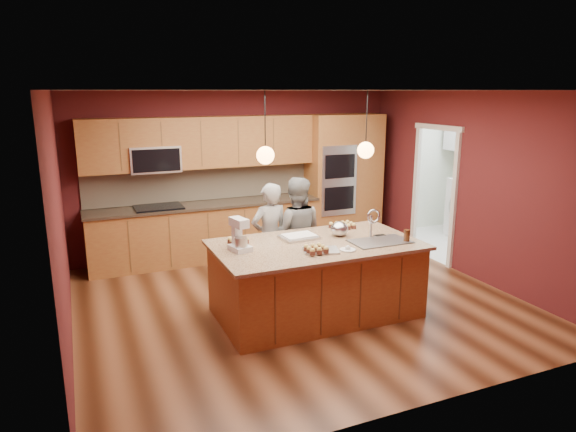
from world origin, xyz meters
name	(u,v)px	position (x,y,z in m)	size (l,w,h in m)	color
floor	(299,302)	(0.00, 0.00, 0.00)	(5.50, 5.50, 0.00)	#3E1E0F
ceiling	(300,90)	(0.00, 0.00, 2.70)	(5.50, 5.50, 0.00)	white
wall_back	(238,173)	(0.00, 2.50, 1.35)	(5.50, 5.50, 0.00)	#4E1719
wall_front	(426,261)	(0.00, -2.50, 1.35)	(5.50, 5.50, 0.00)	#4E1719
wall_left	(60,223)	(-2.75, 0.00, 1.35)	(5.00, 5.00, 0.00)	#4E1719
wall_right	(472,186)	(2.75, 0.00, 1.35)	(5.00, 5.00, 0.00)	#4E1719
cabinet_run	(203,200)	(-0.68, 2.25, 0.98)	(3.74, 0.64, 2.30)	brown
oven_column	(343,180)	(1.85, 2.19, 1.15)	(1.30, 0.62, 2.30)	brown
doorway_trim	(434,196)	(2.73, 0.80, 1.05)	(0.08, 1.11, 2.20)	silver
laundry_room	(498,134)	(4.35, 1.20, 1.95)	(2.60, 2.70, 2.70)	silver
pendant_left	(265,155)	(-0.59, -0.39, 2.00)	(0.20, 0.20, 0.80)	black
pendant_right	(366,150)	(0.69, -0.39, 2.00)	(0.20, 0.20, 0.80)	black
island	(317,278)	(0.06, -0.40, 0.47)	(2.47, 1.39, 1.29)	brown
person_left	(270,238)	(-0.19, 0.55, 0.75)	(0.55, 0.36, 1.51)	black
person_right	(296,233)	(0.20, 0.55, 0.78)	(0.76, 0.59, 1.56)	slate
stand_mixer	(239,237)	(-0.89, -0.30, 1.07)	(0.25, 0.31, 0.38)	white
sheet_cake	(299,237)	(-0.06, -0.12, 0.93)	(0.47, 0.36, 0.05)	silver
cooling_rack	(321,250)	(-0.04, -0.69, 0.92)	(0.40, 0.29, 0.02)	#B5B8BC
mixing_bowl	(339,229)	(0.46, -0.22, 1.00)	(0.23, 0.23, 0.19)	#B6B9BD
plate	(348,250)	(0.25, -0.79, 0.92)	(0.18, 0.18, 0.01)	silver
tumbler	(407,236)	(1.09, -0.76, 0.98)	(0.08, 0.08, 0.15)	#3B1D0D
phone	(380,235)	(0.93, -0.42, 0.92)	(0.14, 0.08, 0.01)	black
cupcakes_left	(238,240)	(-0.82, -0.02, 0.95)	(0.25, 0.17, 0.08)	tan
cupcakes_rack	(316,249)	(-0.13, -0.75, 0.96)	(0.25, 0.25, 0.07)	tan
cupcakes_right	(343,225)	(0.68, 0.09, 0.95)	(0.33, 0.25, 0.08)	tan
washer	(498,223)	(4.19, 0.84, 0.45)	(0.55, 0.57, 0.89)	white
dryer	(471,209)	(4.21, 1.52, 0.55)	(0.68, 0.70, 1.10)	white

